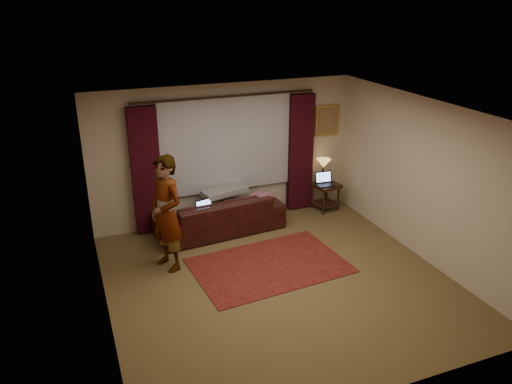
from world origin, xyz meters
The scene contains 20 objects.
floor centered at (0.00, 0.00, -0.01)m, with size 5.00×5.00×0.01m, color brown.
ceiling centered at (0.00, 0.00, 2.60)m, with size 5.00×5.00×0.02m, color silver.
wall_back centered at (0.00, 2.50, 1.30)m, with size 5.00×0.02×2.60m, color #BFAE95.
wall_front centered at (0.00, -2.50, 1.30)m, with size 5.00×0.02×2.60m, color #BFAE95.
wall_left centered at (-2.50, 0.00, 1.30)m, with size 0.02×5.00×2.60m, color #BFAE95.
wall_right centered at (2.50, 0.00, 1.30)m, with size 0.02×5.00×2.60m, color #BFAE95.
sheer_curtain centered at (0.00, 2.44, 1.50)m, with size 2.50×0.05×1.80m, color #A6A5AD.
drape_left centered at (-1.50, 2.39, 1.18)m, with size 0.50×0.14×2.30m, color black.
drape_right centered at (1.50, 2.39, 1.18)m, with size 0.50×0.14×2.30m, color black.
curtain_rod centered at (0.00, 2.39, 2.38)m, with size 0.04×0.04×3.40m, color black.
picture_frame centered at (2.10, 2.47, 1.75)m, with size 0.50×0.04×0.60m, color #B88F40.
sofa centered at (-0.30, 1.97, 0.46)m, with size 2.29×0.99×0.92m, color black.
throw_blanket centered at (-0.14, 2.18, 0.93)m, with size 0.85×0.34×0.10m, color gray.
clothing_pile centered at (0.48, 1.91, 0.57)m, with size 0.50×0.39×0.21m, color #7A4C57.
laptop_sofa centered at (-0.59, 1.77, 0.58)m, with size 0.33×0.36×0.24m, color black, non-canonical shape.
area_rug centered at (0.04, 0.47, 0.01)m, with size 2.40×1.60×0.01m, color maroon.
end_table centered at (1.96, 2.13, 0.28)m, with size 0.48×0.48×0.55m, color black.
tiffany_lamp centered at (1.98, 2.30, 0.78)m, with size 0.29×0.29×0.46m, color olive, non-canonical shape.
laptop_table centered at (1.91, 2.07, 0.68)m, with size 0.34×0.37×0.25m, color black, non-canonical shape.
person centered at (-1.44, 1.04, 0.93)m, with size 0.54×0.54×1.86m, color gray.
Camera 1 is at (-2.72, -5.96, 4.10)m, focal length 35.00 mm.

